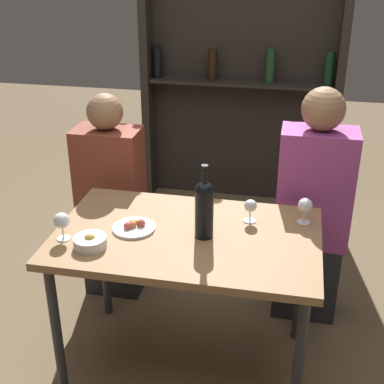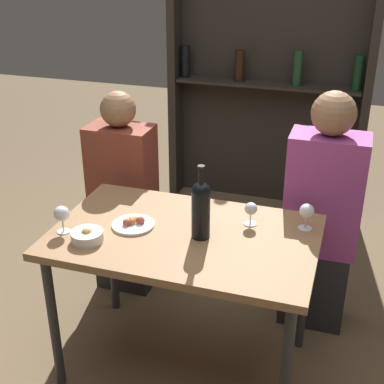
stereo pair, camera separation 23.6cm
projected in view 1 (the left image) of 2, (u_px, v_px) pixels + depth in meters
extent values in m
plane|color=brown|center=(188.00, 363.00, 2.65)|extent=(10.00, 10.00, 0.00)
cube|color=olive|center=(187.00, 237.00, 2.34)|extent=(1.16, 0.73, 0.04)
cylinder|color=#2D2D30|center=(57.00, 333.00, 2.33)|extent=(0.04, 0.04, 0.71)
cylinder|color=#2D2D30|center=(298.00, 368.00, 2.14)|extent=(0.04, 0.04, 0.71)
cylinder|color=#2D2D30|center=(105.00, 259.00, 2.86)|extent=(0.04, 0.04, 0.71)
cylinder|color=#2D2D30|center=(301.00, 281.00, 2.68)|extent=(0.04, 0.04, 0.71)
cube|color=#28231E|center=(242.00, 68.00, 3.95)|extent=(1.40, 0.02, 2.08)
cube|color=#28231E|center=(147.00, 67.00, 3.98)|extent=(0.06, 0.18, 2.08)
cube|color=#28231E|center=(340.00, 76.00, 3.73)|extent=(0.06, 0.18, 2.08)
cube|color=#28231E|center=(240.00, 83.00, 3.90)|extent=(1.32, 0.18, 0.02)
cylinder|color=black|center=(158.00, 62.00, 3.96)|extent=(0.07, 0.07, 0.23)
cylinder|color=black|center=(213.00, 65.00, 3.88)|extent=(0.07, 0.07, 0.22)
cylinder|color=#19381E|center=(270.00, 66.00, 3.80)|extent=(0.07, 0.07, 0.25)
cylinder|color=black|center=(329.00, 69.00, 3.72)|extent=(0.07, 0.07, 0.24)
cylinder|color=black|center=(204.00, 214.00, 2.27)|extent=(0.08, 0.08, 0.22)
sphere|color=black|center=(204.00, 191.00, 2.22)|extent=(0.08, 0.08, 0.08)
cylinder|color=black|center=(205.00, 179.00, 2.20)|extent=(0.03, 0.03, 0.10)
cylinder|color=black|center=(205.00, 167.00, 2.17)|extent=(0.03, 0.03, 0.01)
cylinder|color=silver|center=(250.00, 221.00, 2.44)|extent=(0.06, 0.06, 0.00)
cylinder|color=silver|center=(250.00, 215.00, 2.42)|extent=(0.01, 0.01, 0.06)
sphere|color=silver|center=(251.00, 206.00, 2.40)|extent=(0.06, 0.06, 0.06)
cylinder|color=silver|center=(64.00, 238.00, 2.29)|extent=(0.06, 0.06, 0.00)
cylinder|color=silver|center=(63.00, 231.00, 2.28)|extent=(0.01, 0.01, 0.07)
sphere|color=silver|center=(62.00, 220.00, 2.25)|extent=(0.07, 0.07, 0.07)
cylinder|color=silver|center=(303.00, 222.00, 2.42)|extent=(0.06, 0.06, 0.00)
cylinder|color=silver|center=(304.00, 215.00, 2.41)|extent=(0.01, 0.01, 0.07)
sphere|color=silver|center=(305.00, 205.00, 2.39)|extent=(0.07, 0.07, 0.07)
cylinder|color=white|center=(134.00, 228.00, 2.37)|extent=(0.19, 0.19, 0.01)
sphere|color=#B74C3D|center=(127.00, 226.00, 2.35)|extent=(0.04, 0.04, 0.04)
sphere|color=#B74C3D|center=(141.00, 223.00, 2.37)|extent=(0.04, 0.04, 0.04)
sphere|color=#99B256|center=(135.00, 222.00, 2.39)|extent=(0.02, 0.02, 0.02)
sphere|color=#C67038|center=(132.00, 225.00, 2.36)|extent=(0.03, 0.03, 0.03)
sphere|color=gold|center=(132.00, 223.00, 2.37)|extent=(0.03, 0.03, 0.03)
cylinder|color=white|center=(90.00, 242.00, 2.22)|extent=(0.14, 0.14, 0.04)
sphere|color=gold|center=(90.00, 239.00, 2.22)|extent=(0.05, 0.05, 0.05)
cube|color=#26262B|center=(115.00, 254.00, 3.14)|extent=(0.32, 0.22, 0.45)
cube|color=brown|center=(110.00, 177.00, 2.93)|extent=(0.35, 0.22, 0.55)
sphere|color=#8C6647|center=(105.00, 112.00, 2.77)|extent=(0.19, 0.19, 0.19)
cube|color=#26262B|center=(305.00, 276.00, 2.94)|extent=(0.34, 0.22, 0.45)
cube|color=#9E3F8C|center=(315.00, 188.00, 2.71)|extent=(0.38, 0.22, 0.62)
sphere|color=#8C6647|center=(324.00, 109.00, 2.53)|extent=(0.21, 0.21, 0.21)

